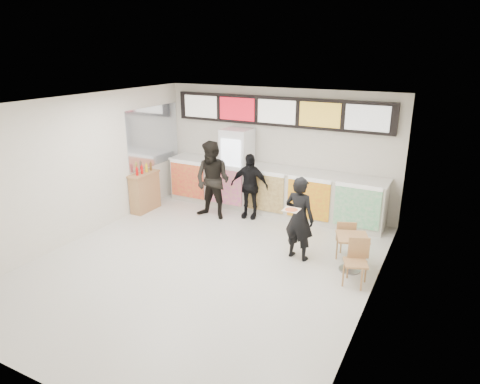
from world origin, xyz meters
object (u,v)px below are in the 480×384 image
Objects in this scene: service_counter at (270,190)px; condiment_ledge at (145,191)px; customer_main at (299,218)px; cafe_table at (352,247)px; customer_mid at (249,186)px; drinks_fridge at (237,168)px; customer_left at (213,181)px.

condiment_ledge reaches higher than service_counter.
condiment_ledge is (-4.29, 0.69, -0.33)m from customer_main.
customer_main is 1.42× the size of condiment_ledge.
service_counter is at bearing 119.14° from cafe_table.
customer_mid is 3.21m from cafe_table.
customer_mid is at bearing -119.73° from service_counter.
customer_mid is (0.63, -0.56, -0.22)m from drinks_fridge.
cafe_table is 5.37m from condiment_ledge.
customer_left is at bearing 141.72° from cafe_table.
customer_mid reaches higher than condiment_ledge.
customer_left is 1.19× the size of customer_mid.
service_counter is 3.90× the size of cafe_table.
customer_mid is (-1.78, 1.48, -0.04)m from customer_main.
drinks_fridge reaches higher than service_counter.
drinks_fridge is 2.37m from condiment_ledge.
customer_mid is 1.10× the size of cafe_table.
customer_left is at bearing -158.96° from customer_mid.
customer_mid reaches higher than service_counter.
customer_main is 1.08m from cafe_table.
condiment_ledge is (-1.76, -0.35, -0.44)m from customer_left.
service_counter is 3.12m from condiment_ledge.
customer_main is at bearing -9.14° from condiment_ledge.
condiment_ledge is at bearing -144.39° from drinks_fridge.
condiment_ledge reaches higher than cafe_table.
customer_main is 0.88× the size of customer_left.
customer_main is 1.05× the size of customer_mid.
drinks_fridge reaches higher than customer_mid.
drinks_fridge is at bearing -30.42° from customer_main.
cafe_table is at bearing -15.30° from customer_left.
condiment_ledge is (-5.32, 0.72, 0.02)m from cafe_table.
cafe_table is at bearing -171.95° from customer_main.
service_counter is at bearing 51.00° from customer_mid.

